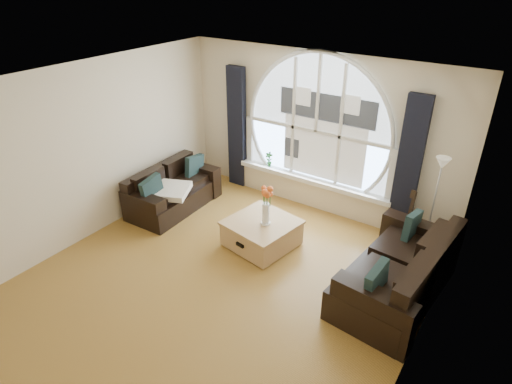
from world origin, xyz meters
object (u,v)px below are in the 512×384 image
(sofa_left, at_px, (173,187))
(sofa_right, at_px, (396,270))
(guitar, at_px, (410,219))
(potted_plant, at_px, (269,159))
(vase_flowers, at_px, (266,201))
(floor_lamp, at_px, (432,209))
(coffee_chest, at_px, (262,232))

(sofa_left, xyz_separation_m, sofa_right, (4.00, -0.08, 0.00))
(guitar, bearing_deg, sofa_left, -155.16)
(potted_plant, bearing_deg, sofa_right, -27.40)
(vase_flowers, bearing_deg, floor_lamp, 29.21)
(sofa_left, relative_size, potted_plant, 5.96)
(floor_lamp, bearing_deg, vase_flowers, -150.79)
(sofa_left, distance_m, sofa_right, 4.00)
(potted_plant, bearing_deg, coffee_chest, -60.98)
(sofa_right, bearing_deg, floor_lamp, 90.95)
(coffee_chest, height_order, guitar, guitar)
(guitar, bearing_deg, coffee_chest, -138.97)
(sofa_right, relative_size, potted_plant, 7.10)
(vase_flowers, height_order, floor_lamp, floor_lamp)
(potted_plant, bearing_deg, guitar, -7.77)
(coffee_chest, relative_size, potted_plant, 3.44)
(floor_lamp, bearing_deg, sofa_left, -165.80)
(floor_lamp, height_order, guitar, floor_lamp)
(guitar, bearing_deg, vase_flowers, -137.30)
(sofa_left, bearing_deg, floor_lamp, 12.13)
(coffee_chest, height_order, floor_lamp, floor_lamp)
(floor_lamp, xyz_separation_m, potted_plant, (-3.00, 0.39, -0.11))
(sofa_left, distance_m, guitar, 3.95)
(sofa_left, distance_m, vase_flowers, 2.06)
(vase_flowers, distance_m, guitar, 2.16)
(floor_lamp, distance_m, potted_plant, 3.03)
(floor_lamp, relative_size, potted_plant, 5.76)
(floor_lamp, bearing_deg, coffee_chest, -152.20)
(sofa_left, distance_m, floor_lamp, 4.24)
(sofa_right, relative_size, floor_lamp, 1.23)
(guitar, bearing_deg, sofa_right, -71.25)
(sofa_right, relative_size, guitar, 1.86)
(sofa_left, bearing_deg, sofa_right, -3.26)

